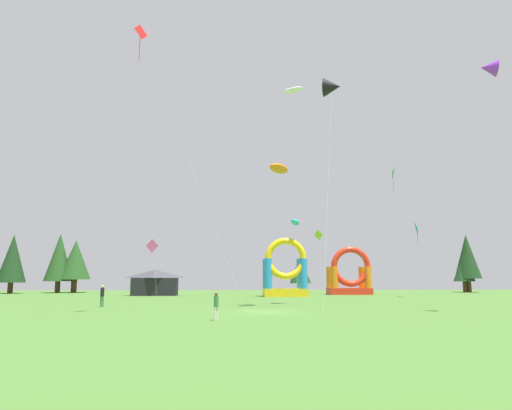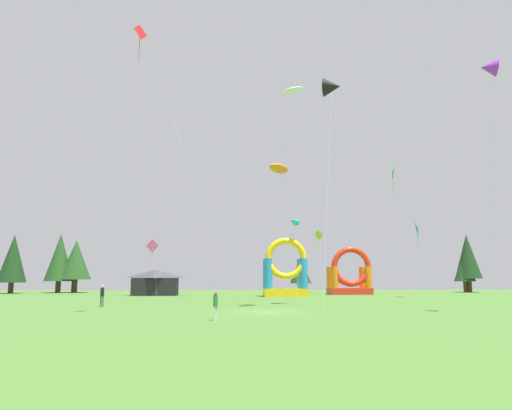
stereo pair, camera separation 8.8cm
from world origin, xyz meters
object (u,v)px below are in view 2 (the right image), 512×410
at_px(kite_teal_diamond, 418,229).
at_px(kite_black_delta, 332,87).
at_px(person_midfield, 216,304).
at_px(inflatable_orange_dome, 350,277).
at_px(kite_green_diamond, 392,174).
at_px(kite_red_diamond, 140,37).
at_px(kite_orange_parafoil, 279,169).
at_px(kite_pink_diamond, 153,247).
at_px(kite_white_parafoil, 293,91).
at_px(kite_purple_delta, 489,68).
at_px(person_left_edge, 102,294).
at_px(kite_cyan_parafoil, 295,222).
at_px(kite_lime_diamond, 319,235).
at_px(festival_tent, 155,283).
at_px(inflatable_red_slide, 285,274).

xyz_separation_m(kite_teal_diamond, kite_black_delta, (-15.14, -17.59, 11.94)).
height_order(person_midfield, inflatable_orange_dome, inflatable_orange_dome).
bearing_deg(kite_green_diamond, kite_red_diamond, -155.95).
distance_m(kite_orange_parafoil, kite_pink_diamond, 25.89).
xyz_separation_m(person_midfield, inflatable_orange_dome, (19.05, 41.13, 1.57)).
xyz_separation_m(kite_red_diamond, kite_teal_diamond, (31.68, 27.20, -11.36)).
xyz_separation_m(kite_teal_diamond, inflatable_orange_dome, (-6.73, 9.78, -6.25)).
xyz_separation_m(kite_white_parafoil, person_midfield, (-6.73, -12.62, -18.83)).
height_order(kite_purple_delta, person_left_edge, kite_purple_delta).
bearing_deg(kite_cyan_parafoil, kite_teal_diamond, -9.02).
height_order(kite_lime_diamond, kite_orange_parafoil, kite_orange_parafoil).
bearing_deg(festival_tent, kite_white_parafoil, -58.67).
xyz_separation_m(kite_orange_parafoil, person_midfield, (-5.25, -12.21, -11.24)).
bearing_deg(kite_black_delta, kite_green_diamond, 3.23).
xyz_separation_m(kite_green_diamond, person_left_edge, (-26.52, -0.63, -11.21)).
relative_size(kite_lime_diamond, kite_cyan_parafoil, 0.83).
xyz_separation_m(kite_white_parafoil, festival_tent, (-16.16, 26.55, -18.01)).
bearing_deg(kite_pink_diamond, inflatable_orange_dome, 16.07).
height_order(kite_green_diamond, kite_orange_parafoil, kite_green_diamond).
xyz_separation_m(kite_orange_parafoil, kite_black_delta, (5.38, 1.55, 8.53)).
xyz_separation_m(kite_cyan_parafoil, inflatable_red_slide, (-1.37, 0.37, -6.94)).
bearing_deg(kite_orange_parafoil, kite_white_parafoil, 15.66).
bearing_deg(festival_tent, kite_cyan_parafoil, -15.36).
xyz_separation_m(kite_red_diamond, festival_tent, (-3.53, 35.03, -18.36)).
bearing_deg(person_midfield, inflatable_orange_dome, 11.57).
relative_size(kite_red_diamond, person_left_edge, 11.12).
xyz_separation_m(kite_green_diamond, person_midfield, (-16.35, -14.08, -11.35)).
distance_m(kite_black_delta, person_left_edge, 28.60).
bearing_deg(person_left_edge, kite_red_diamond, -61.60).
relative_size(kite_black_delta, inflatable_orange_dome, 3.06).
xyz_separation_m(kite_black_delta, inflatable_red_slide, (-2.16, 20.49, -17.81)).
distance_m(person_midfield, inflatable_red_slide, 35.33).
bearing_deg(inflatable_orange_dome, kite_purple_delta, -88.26).
height_order(kite_white_parafoil, inflatable_orange_dome, kite_white_parafoil).
distance_m(kite_pink_diamond, kite_cyan_parafoil, 19.14).
relative_size(kite_orange_parafoil, inflatable_orange_dome, 1.80).
relative_size(kite_green_diamond, festival_tent, 2.07).
bearing_deg(kite_teal_diamond, person_left_edge, -153.53).
height_order(kite_teal_diamond, person_left_edge, kite_teal_diamond).
bearing_deg(kite_lime_diamond, kite_teal_diamond, -11.07).
xyz_separation_m(kite_pink_diamond, person_left_edge, (-1.19, -19.60, -5.35)).
bearing_deg(kite_orange_parafoil, kite_teal_diamond, 43.00).
xyz_separation_m(kite_purple_delta, kite_cyan_parafoil, (-10.36, 30.54, -8.24)).
xyz_separation_m(inflatable_red_slide, festival_tent, (-17.91, 4.93, -1.14)).
xyz_separation_m(kite_green_diamond, kite_purple_delta, (3.85, -10.74, 5.80)).
relative_size(kite_lime_diamond, kite_purple_delta, 0.46).
bearing_deg(kite_teal_diamond, kite_green_diamond, -118.63).
height_order(kite_purple_delta, kite_pink_diamond, kite_purple_delta).
bearing_deg(kite_teal_diamond, festival_tent, 167.47).
height_order(person_midfield, festival_tent, festival_tent).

